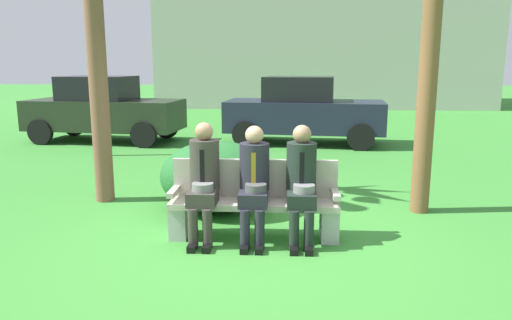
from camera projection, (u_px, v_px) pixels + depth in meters
ground_plane at (251, 241)px, 5.55m from camera, size 80.00×80.00×0.00m
park_bench at (254, 202)px, 5.62m from camera, size 1.94×0.44×0.90m
seated_man_left at (204, 176)px, 5.47m from camera, size 0.34×0.72×1.35m
seated_man_middle at (254, 178)px, 5.43m from camera, size 0.34×0.72×1.32m
seated_man_right at (302, 179)px, 5.40m from camera, size 0.34×0.72×1.33m
shrub_near_bench at (216, 176)px, 6.65m from camera, size 1.54×1.41×0.96m
shrub_mid_lawn at (221, 170)px, 7.77m from camera, size 0.99×0.91×0.62m
parked_car_near at (104, 109)px, 12.44m from camera, size 4.05×2.07×1.68m
parked_car_far at (303, 111)px, 12.08m from camera, size 4.05×2.06×1.68m
street_lamp at (96, 42)px, 10.17m from camera, size 0.24×0.24×4.04m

